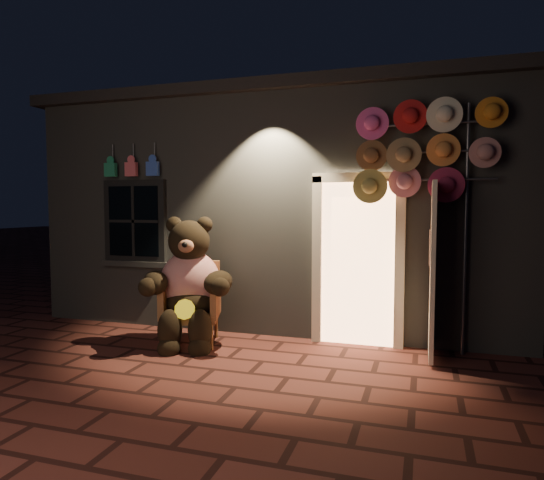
% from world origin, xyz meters
% --- Properties ---
extents(ground, '(60.00, 60.00, 0.00)m').
position_xyz_m(ground, '(0.00, 0.00, 0.00)').
color(ground, '#5A2822').
rests_on(ground, ground).
extents(shop_building, '(7.30, 5.95, 3.51)m').
position_xyz_m(shop_building, '(0.00, 3.99, 1.74)').
color(shop_building, slate).
rests_on(shop_building, ground).
extents(wicker_armchair, '(0.86, 0.83, 1.04)m').
position_xyz_m(wicker_armchair, '(-0.72, 0.91, 0.52)').
color(wicker_armchair, olive).
rests_on(wicker_armchair, ground).
extents(teddy_bear, '(1.18, 1.09, 1.71)m').
position_xyz_m(teddy_bear, '(-0.69, 0.78, 0.78)').
color(teddy_bear, '#AE1312').
rests_on(teddy_bear, ground).
extents(hat_rack, '(1.69, 0.22, 2.98)m').
position_xyz_m(hat_rack, '(2.12, 1.28, 2.42)').
color(hat_rack, '#59595E').
rests_on(hat_rack, ground).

